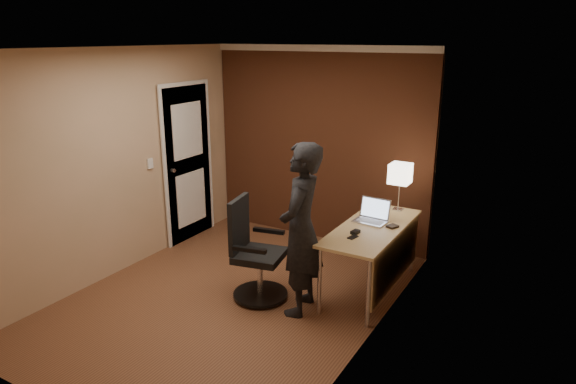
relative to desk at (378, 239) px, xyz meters
The scene contains 9 objects.
room 1.85m from the desk, 155.32° to the left, with size 4.00×4.00×4.00m.
desk is the anchor object (origin of this frame).
desk_lamp 0.84m from the desk, 90.83° to the left, with size 0.22×0.22×0.54m.
laptop 0.28m from the desk, 129.25° to the left, with size 0.35×0.28×0.23m.
mouse 0.34m from the desk, 118.57° to the right, with size 0.06×0.10×0.03m, color black.
phone 0.42m from the desk, 108.16° to the right, with size 0.06×0.12×0.01m, color black.
wallet 0.20m from the desk, 34.21° to the left, with size 0.09×0.11×0.02m, color black.
office_chair 1.29m from the desk, 145.78° to the right, with size 0.57×0.63×1.04m.
person 0.91m from the desk, 126.52° to the right, with size 0.62×0.40×1.69m, color black.
Camera 1 is at (2.89, -3.87, 2.61)m, focal length 32.00 mm.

